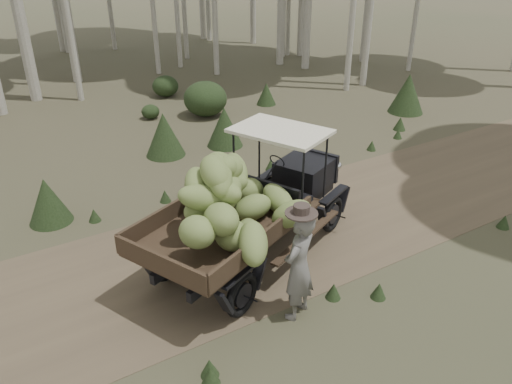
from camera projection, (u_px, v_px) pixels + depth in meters
The scene contains 5 objects.
ground at pixel (295, 229), 10.62m from camera, with size 120.00×120.00×0.00m, color #473D2B.
dirt_track at pixel (295, 229), 10.62m from camera, with size 70.00×4.00×0.01m, color brown.
banana_truck at pixel (244, 199), 8.76m from camera, with size 5.26×3.64×2.58m.
farmer at pixel (299, 265), 7.82m from camera, with size 0.82×0.71×2.05m.
undergrowth at pixel (162, 241), 9.21m from camera, with size 21.03×21.68×1.40m.
Camera 1 is at (-5.46, -7.30, 5.58)m, focal length 35.00 mm.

